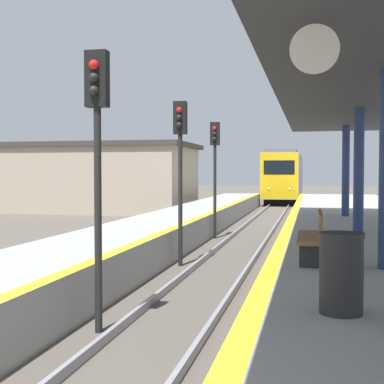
% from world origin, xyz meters
% --- Properties ---
extents(train, '(2.84, 18.83, 4.32)m').
position_xyz_m(train, '(0.00, 48.20, 2.20)').
color(train, black).
rests_on(train, ground).
extents(signal_near, '(0.36, 0.31, 4.55)m').
position_xyz_m(signal_near, '(-1.04, 6.90, 3.18)').
color(signal_near, black).
rests_on(signal_near, ground).
extents(signal_mid, '(0.36, 0.31, 4.55)m').
position_xyz_m(signal_mid, '(-1.21, 13.16, 3.18)').
color(signal_mid, black).
rests_on(signal_mid, ground).
extents(signal_far, '(0.36, 0.31, 4.55)m').
position_xyz_m(signal_far, '(-1.35, 19.41, 3.18)').
color(signal_far, black).
rests_on(signal_far, ground).
extents(station_canopy, '(4.16, 22.55, 3.61)m').
position_xyz_m(station_canopy, '(3.59, 11.31, 4.36)').
color(station_canopy, navy).
rests_on(station_canopy, platform_right).
extents(trash_bin, '(0.53, 0.53, 0.96)m').
position_xyz_m(trash_bin, '(2.68, 5.33, 1.42)').
color(trash_bin, '#262628').
rests_on(trash_bin, platform_right).
extents(bench, '(0.44, 1.84, 0.92)m').
position_xyz_m(bench, '(2.37, 9.06, 1.44)').
color(bench, brown).
rests_on(bench, platform_right).
extents(station_building, '(14.57, 7.79, 4.47)m').
position_xyz_m(station_building, '(-12.47, 32.41, 2.25)').
color(station_building, tan).
rests_on(station_building, ground).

